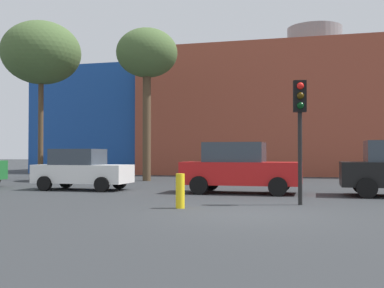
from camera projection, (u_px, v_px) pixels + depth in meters
ground_plane at (247, 214)px, 11.46m from camera, size 200.00×200.00×0.00m
building_backdrop at (315, 115)px, 35.48m from camera, size 41.47×11.70×10.86m
parked_car_1 at (82, 170)px, 19.22m from camera, size 3.81×1.87×1.65m
parked_car_2 at (240, 168)px, 17.59m from camera, size 4.33×2.12×1.88m
traffic_light_island at (300, 113)px, 13.59m from camera, size 0.39×0.39×3.55m
bare_tree_0 at (147, 56)px, 25.84m from camera, size 3.32×3.32×8.26m
bare_tree_1 at (41, 53)px, 26.55m from camera, size 4.37×4.37×8.84m
bollard_yellow_0 at (180, 191)px, 12.72m from camera, size 0.24×0.24×0.92m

